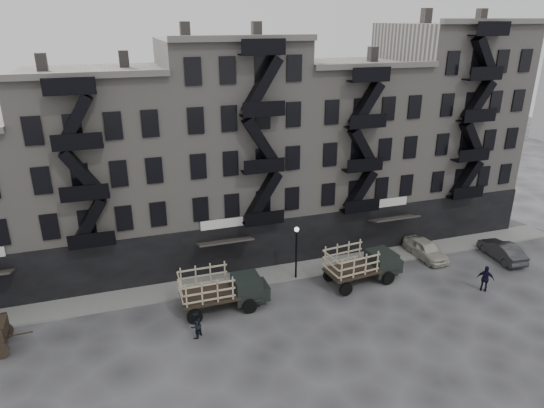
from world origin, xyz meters
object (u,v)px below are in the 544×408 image
object	(u,v)px
stake_truck_east	(362,262)
car_far	(502,251)
stake_truck_west	(221,287)
pedestrian_mid	(196,325)
policeman	(485,279)
car_east	(426,249)

from	to	relation	value
stake_truck_east	car_far	size ratio (longest dim) A/B	1.36
stake_truck_west	car_far	world-z (taller)	stake_truck_west
stake_truck_east	pedestrian_mid	world-z (taller)	stake_truck_east
stake_truck_west	policeman	world-z (taller)	stake_truck_west
stake_truck_east	policeman	distance (m)	8.78
stake_truck_east	car_east	size ratio (longest dim) A/B	1.39
car_east	car_far	bearing A→B (deg)	-24.32
stake_truck_west	pedestrian_mid	world-z (taller)	stake_truck_west
car_far	stake_truck_west	bearing A→B (deg)	4.94
stake_truck_west	stake_truck_east	distance (m)	10.61
car_east	pedestrian_mid	size ratio (longest dim) A/B	2.50
car_far	car_east	bearing A→B (deg)	-15.48
car_far	pedestrian_mid	world-z (taller)	pedestrian_mid
car_far	pedestrian_mid	xyz separation A→B (m)	(-25.52, -2.60, 0.14)
stake_truck_west	pedestrian_mid	distance (m)	3.54
car_far	pedestrian_mid	bearing A→B (deg)	10.80
stake_truck_east	pedestrian_mid	size ratio (longest dim) A/B	3.48
car_far	policeman	distance (m)	6.07
policeman	stake_truck_east	bearing A→B (deg)	15.29
pedestrian_mid	car_east	bearing A→B (deg)	149.08
stake_truck_east	car_far	bearing A→B (deg)	-7.59
stake_truck_east	car_east	world-z (taller)	stake_truck_east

